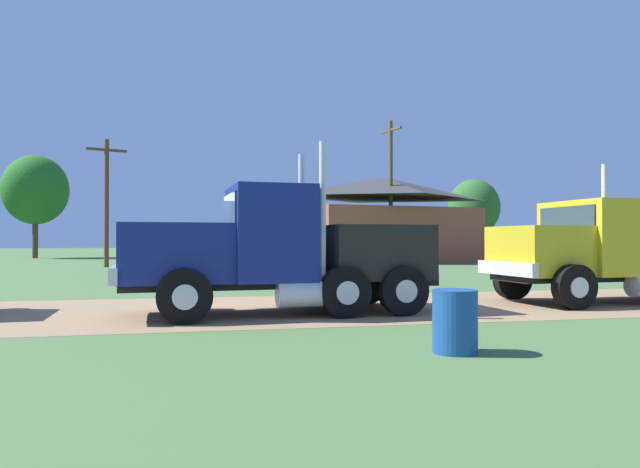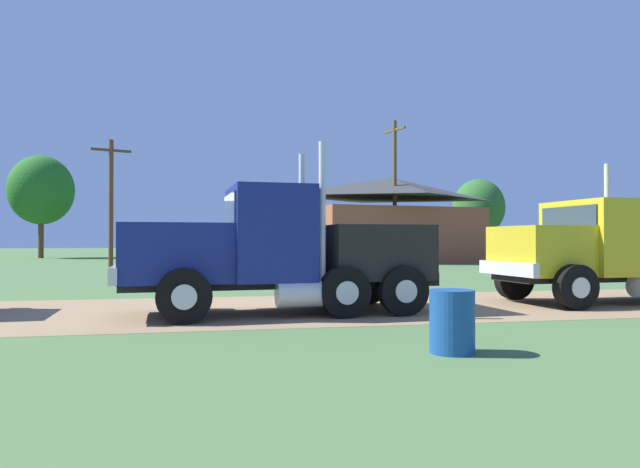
# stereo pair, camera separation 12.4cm
# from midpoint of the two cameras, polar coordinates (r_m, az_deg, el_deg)

# --- Properties ---
(ground_plane) EXTENTS (200.00, 200.00, 0.00)m
(ground_plane) POSITION_cam_midpoint_polar(r_m,az_deg,el_deg) (13.00, -6.98, -7.43)
(ground_plane) COLOR #4A6C3B
(dirt_track) EXTENTS (120.00, 5.83, 0.01)m
(dirt_track) POSITION_cam_midpoint_polar(r_m,az_deg,el_deg) (13.00, -6.98, -7.42)
(dirt_track) COLOR #937553
(dirt_track) RESTS_ON ground_plane
(truck_foreground_white) EXTENTS (6.80, 2.90, 3.53)m
(truck_foreground_white) POSITION_cam_midpoint_polar(r_m,az_deg,el_deg) (12.23, -4.26, -1.91)
(truck_foreground_white) COLOR black
(truck_foreground_white) RESTS_ON ground_plane
(truck_near_left) EXTENTS (7.63, 3.05, 3.60)m
(truck_near_left) POSITION_cam_midpoint_polar(r_m,az_deg,el_deg) (15.90, 25.58, -1.70)
(truck_near_left) COLOR black
(truck_near_left) RESTS_ON ground_plane
(steel_barrel) EXTENTS (0.62, 0.62, 0.87)m
(steel_barrel) POSITION_cam_midpoint_polar(r_m,az_deg,el_deg) (8.20, 12.79, -8.42)
(steel_barrel) COLOR #19478C
(steel_barrel) RESTS_ON ground_plane
(shed_building) EXTENTS (12.68, 8.88, 5.85)m
(shed_building) POSITION_cam_midpoint_polar(r_m,az_deg,el_deg) (40.10, 6.51, 1.26)
(shed_building) COLOR #984E36
(shed_building) RESTS_ON ground_plane
(utility_pole_near) EXTENTS (2.12, 0.86, 7.23)m
(utility_pole_near) POSITION_cam_midpoint_polar(r_m,az_deg,el_deg) (34.77, -20.46, 3.28)
(utility_pole_near) COLOR brown
(utility_pole_near) RESTS_ON ground_plane
(utility_pole_far) EXTENTS (0.79, 2.14, 9.30)m
(utility_pole_far) POSITION_cam_midpoint_polar(r_m,az_deg,el_deg) (37.82, 6.92, 4.53)
(utility_pole_far) COLOR brown
(utility_pole_far) RESTS_ON ground_plane
(tree_mid) EXTENTS (5.30, 5.30, 8.67)m
(tree_mid) POSITION_cam_midpoint_polar(r_m,az_deg,el_deg) (54.17, -26.40, 3.92)
(tree_mid) COLOR #513823
(tree_mid) RESTS_ON ground_plane
(tree_right) EXTENTS (3.83, 3.83, 6.63)m
(tree_right) POSITION_cam_midpoint_polar(r_m,az_deg,el_deg) (54.13, -5.94, 2.55)
(tree_right) COLOR #513823
(tree_right) RESTS_ON ground_plane
(tree_far_right) EXTENTS (4.44, 4.44, 6.79)m
(tree_far_right) POSITION_cam_midpoint_polar(r_m,az_deg,el_deg) (51.63, 14.92, 2.54)
(tree_far_right) COLOR #513823
(tree_far_right) RESTS_ON ground_plane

